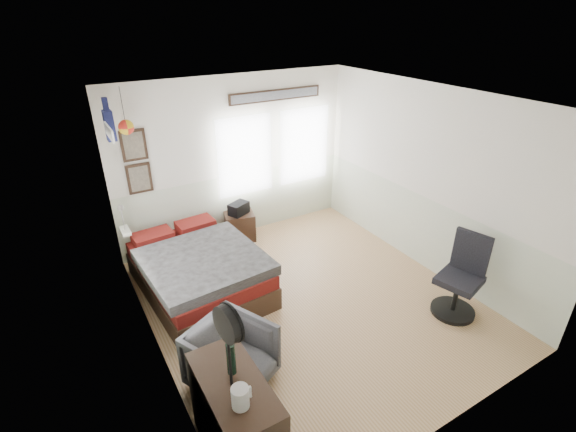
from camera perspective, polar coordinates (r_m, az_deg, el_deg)
name	(u,v)px	position (r m, az deg, el deg)	size (l,w,h in m)	color
ground_plane	(309,301)	(5.83, 2.91, -11.51)	(4.00, 4.50, 0.01)	#A57848
room_shell	(298,189)	(5.09, 1.44, 3.76)	(4.02, 4.52, 2.71)	white
wall_decor	(168,128)	(6.11, -16.09, 11.53)	(3.55, 1.32, 1.44)	#2F2016
bed	(199,271)	(5.96, -12.07, -7.36)	(1.58, 2.13, 0.65)	#37261A
dresser	(236,420)	(3.98, -7.09, -25.91)	(0.48, 1.00, 0.90)	#37261A
armchair	(232,357)	(4.60, -7.72, -18.54)	(0.75, 0.77, 0.70)	#595959
nightstand	(240,226)	(7.15, -6.62, -1.40)	(0.48, 0.39, 0.48)	#37261A
task_chair	(460,282)	(5.82, 22.51, -8.34)	(0.61, 0.61, 1.11)	black
kettle	(240,397)	(3.42, -6.53, -23.40)	(0.16, 0.14, 0.18)	silver
bottle	(231,359)	(3.60, -7.79, -18.76)	(0.08, 0.08, 0.30)	black
stand_fan	(228,325)	(3.19, -8.19, -14.59)	(0.13, 0.32, 0.79)	black
black_bag	(239,208)	(7.00, -6.76, 1.04)	(0.33, 0.21, 0.19)	black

